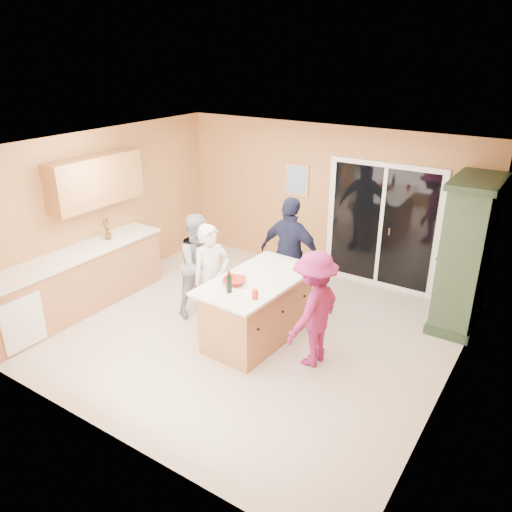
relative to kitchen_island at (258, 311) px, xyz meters
The scene contains 22 objects.
floor 0.52m from the kitchen_island, 167.21° to the left, with size 5.50×5.50×0.00m, color beige.
ceiling 2.19m from the kitchen_island, 167.21° to the left, with size 5.50×5.00×0.10m, color white.
wall_back 2.72m from the kitchen_island, 96.37° to the left, with size 5.50×0.10×2.60m, color #EFAF62.
wall_front 2.60m from the kitchen_island, 96.71° to the right, with size 5.50×0.10×2.60m, color #EFAF62.
wall_left 3.16m from the kitchen_island, behind, with size 0.10×5.00×2.60m, color #EFAF62.
wall_right 2.61m from the kitchen_island, ahead, with size 0.10×5.00×2.60m, color #EFAF62.
left_cabinet_run 2.91m from the kitchen_island, 160.19° to the right, with size 0.65×3.05×1.24m.
upper_cabinets 3.21m from the kitchen_island, behind, with size 0.35×1.60×0.75m, color #A4683F.
sliding_door 2.71m from the kitchen_island, 73.21° to the left, with size 1.90×0.07×2.10m.
framed_picture 2.92m from the kitchen_island, 108.22° to the left, with size 0.46×0.04×0.56m.
kitchen_island is the anchor object (origin of this frame).
green_hutch 3.00m from the kitchen_island, 41.39° to the left, with size 0.62×1.18×2.17m.
woman_white 0.79m from the kitchen_island, behind, with size 0.57×0.38×1.57m, color silver.
woman_grey 1.20m from the kitchen_island, behind, with size 0.76×0.59×1.55m, color gray.
woman_navy 1.14m from the kitchen_island, 94.90° to the left, with size 1.03×0.43×1.76m, color #1A203A.
woman_magenta 0.95m from the kitchen_island, ahead, with size 0.98×0.56×1.52m, color #8E1F61.
serving_bowl 0.62m from the kitchen_island, 120.63° to the right, with size 0.29×0.29×0.07m, color red.
tulip_vase 2.83m from the kitchen_island, behind, with size 0.19×0.13×0.36m, color #AD2411.
tumbler_near 0.65m from the kitchen_island, 140.64° to the right, with size 0.07×0.07×0.10m, color red.
tumbler_far 0.79m from the kitchen_island, 60.28° to the right, with size 0.08×0.08×0.12m, color red.
wine_bottle 0.82m from the kitchen_island, 97.33° to the right, with size 0.07×0.07×0.30m.
white_plate 0.71m from the kitchen_island, 91.70° to the right, with size 0.19×0.19×0.01m, color silver.
Camera 1 is at (3.55, -5.09, 3.76)m, focal length 35.00 mm.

